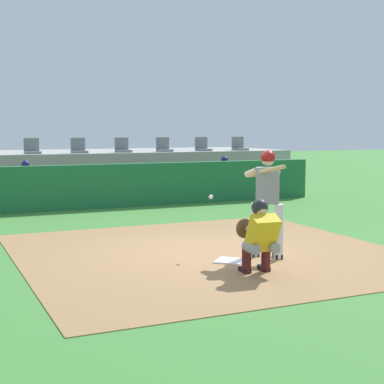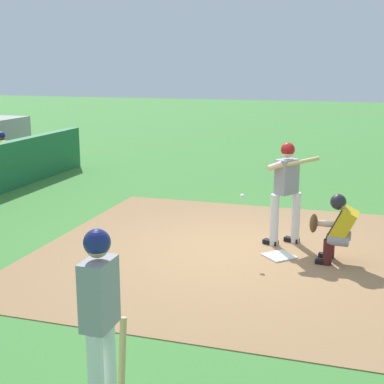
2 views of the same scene
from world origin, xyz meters
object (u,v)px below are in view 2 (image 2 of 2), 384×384
Objects in this scene: home_plate at (279,256)px; dugout_player_1 at (6,154)px; catcher_crouched at (336,226)px; on_deck_batter at (101,315)px; batter_at_plate at (286,187)px.

dugout_player_1 reaches higher than home_plate.
home_plate is 1.05m from catcher_crouched.
home_plate is 0.25× the size of on_deck_batter.
on_deck_batter is 11.54m from dugout_player_1.
catcher_crouched is at bearing -127.34° from batter_at_plate.
batter_at_plate is 0.96× the size of catcher_crouched.
home_plate is at bearing 90.51° from catcher_crouched.
catcher_crouched reaches higher than home_plate.
home_plate is 0.34× the size of dugout_player_1.
batter_at_plate is 5.49m from on_deck_batter.
on_deck_batter reaches higher than home_plate.
catcher_crouched is 1.45× the size of dugout_player_1.
home_plate is 0.23× the size of catcher_crouched.
home_plate is 4.91m from on_deck_batter.
batter_at_plate is 1.01× the size of on_deck_batter.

